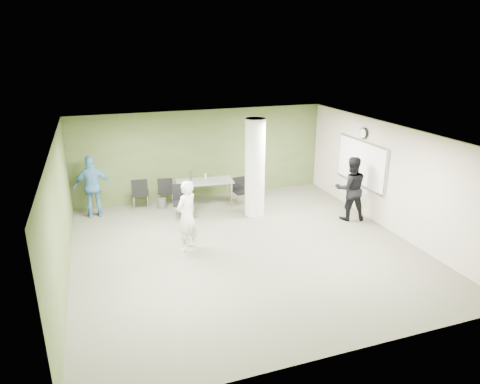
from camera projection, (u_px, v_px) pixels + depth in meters
name	position (u px, v px, depth m)	size (l,w,h in m)	color
floor	(245.00, 249.00, 10.37)	(8.00, 8.00, 0.00)	#5A5847
ceiling	(246.00, 135.00, 9.45)	(8.00, 8.00, 0.00)	white
wall_back	(203.00, 154.00, 13.48)	(8.00, 0.02, 2.80)	#465126
wall_left	(60.00, 216.00, 8.68)	(0.02, 8.00, 2.80)	#465126
wall_right_cream	(390.00, 178.00, 11.15)	(0.02, 8.00, 2.80)	#C1B5A0
column	(255.00, 168.00, 12.01)	(0.56, 0.56, 2.80)	silver
whiteboard	(361.00, 163.00, 12.16)	(0.05, 2.30, 1.30)	silver
wall_clock	(364.00, 133.00, 11.88)	(0.06, 0.32, 0.32)	black
folding_table	(204.00, 182.00, 12.90)	(1.75, 0.90, 1.05)	gray
wastebasket	(162.00, 203.00, 12.89)	(0.27, 0.27, 0.31)	#4C4C4C
chair_back_left	(140.00, 191.00, 12.64)	(0.55, 0.55, 0.98)	black
chair_back_right	(165.00, 189.00, 12.91)	(0.53, 0.53, 0.93)	black
chair_table_left	(181.00, 199.00, 12.07)	(0.53, 0.53, 0.97)	black
chair_table_right	(240.00, 189.00, 13.13)	(0.46, 0.46, 0.84)	black
woman_white	(187.00, 216.00, 10.08)	(0.63, 0.41, 1.73)	silver
man_black	(351.00, 188.00, 11.85)	(0.88, 0.69, 1.81)	black
man_blue	(93.00, 187.00, 12.04)	(1.05, 0.44, 1.79)	teal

